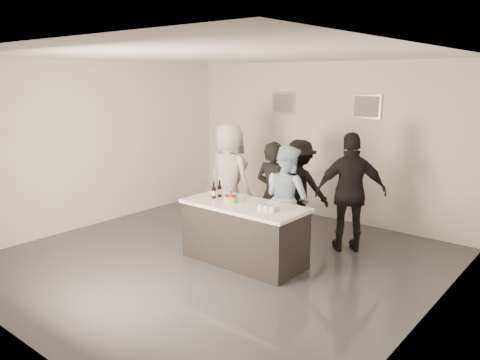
% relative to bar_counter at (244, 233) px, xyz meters
% --- Properties ---
extents(floor, '(6.00, 6.00, 0.00)m').
position_rel_bar_counter_xyz_m(floor, '(-0.35, -0.17, -0.45)').
color(floor, '#3D3D42').
rests_on(floor, ground).
extents(ceiling, '(6.00, 6.00, 0.00)m').
position_rel_bar_counter_xyz_m(ceiling, '(-0.35, -0.17, 2.55)').
color(ceiling, white).
extents(wall_back, '(6.00, 0.04, 3.00)m').
position_rel_bar_counter_xyz_m(wall_back, '(-0.35, 2.83, 1.05)').
color(wall_back, silver).
rests_on(wall_back, ground).
extents(wall_front, '(6.00, 0.04, 3.00)m').
position_rel_bar_counter_xyz_m(wall_front, '(-0.35, -3.17, 1.05)').
color(wall_front, silver).
rests_on(wall_front, ground).
extents(wall_left, '(0.04, 6.00, 3.00)m').
position_rel_bar_counter_xyz_m(wall_left, '(-3.35, -0.17, 1.05)').
color(wall_left, silver).
rests_on(wall_left, ground).
extents(wall_right, '(0.04, 6.00, 3.00)m').
position_rel_bar_counter_xyz_m(wall_right, '(2.65, -0.17, 1.05)').
color(wall_right, silver).
rests_on(wall_right, ground).
extents(picture_left, '(0.54, 0.04, 0.44)m').
position_rel_bar_counter_xyz_m(picture_left, '(-1.25, 2.80, 1.75)').
color(picture_left, '#B2B2B7').
rests_on(picture_left, wall_back).
extents(picture_right, '(0.54, 0.04, 0.44)m').
position_rel_bar_counter_xyz_m(picture_right, '(0.55, 2.80, 1.75)').
color(picture_right, '#B2B2B7').
rests_on(picture_right, wall_back).
extents(bar_counter, '(1.86, 0.86, 0.90)m').
position_rel_bar_counter_xyz_m(bar_counter, '(0.00, 0.00, 0.00)').
color(bar_counter, white).
rests_on(bar_counter, ground).
extents(cake, '(0.20, 0.20, 0.08)m').
position_rel_bar_counter_xyz_m(cake, '(-0.22, -0.05, 0.49)').
color(cake, orange).
rests_on(cake, bar_counter).
extents(beer_bottle_a, '(0.07, 0.07, 0.26)m').
position_rel_bar_counter_xyz_m(beer_bottle_a, '(-0.55, 0.08, 0.58)').
color(beer_bottle_a, black).
rests_on(beer_bottle_a, bar_counter).
extents(beer_bottle_b, '(0.07, 0.07, 0.26)m').
position_rel_bar_counter_xyz_m(beer_bottle_b, '(-0.55, -0.05, 0.58)').
color(beer_bottle_b, black).
rests_on(beer_bottle_b, bar_counter).
extents(tumbler_cluster, '(0.30, 0.19, 0.08)m').
position_rel_bar_counter_xyz_m(tumbler_cluster, '(0.47, -0.05, 0.49)').
color(tumbler_cluster, gold).
rests_on(tumbler_cluster, bar_counter).
extents(candles, '(0.24, 0.08, 0.01)m').
position_rel_bar_counter_xyz_m(candles, '(-0.33, -0.29, 0.45)').
color(candles, pink).
rests_on(candles, bar_counter).
extents(person_main_black, '(0.64, 0.43, 1.73)m').
position_rel_bar_counter_xyz_m(person_main_black, '(-0.07, 0.84, 0.41)').
color(person_main_black, black).
rests_on(person_main_black, ground).
extents(person_main_blue, '(0.99, 0.88, 1.69)m').
position_rel_bar_counter_xyz_m(person_main_blue, '(0.19, 0.85, 0.40)').
color(person_main_blue, silver).
rests_on(person_main_blue, ground).
extents(person_guest_left, '(1.01, 0.72, 1.94)m').
position_rel_bar_counter_xyz_m(person_guest_left, '(-1.16, 1.01, 0.52)').
color(person_guest_left, silver).
rests_on(person_guest_left, ground).
extents(person_guest_right, '(1.16, 1.04, 1.89)m').
position_rel_bar_counter_xyz_m(person_guest_right, '(0.98, 1.45, 0.50)').
color(person_guest_right, black).
rests_on(person_guest_right, ground).
extents(person_guest_back, '(1.14, 0.75, 1.66)m').
position_rel_bar_counter_xyz_m(person_guest_back, '(-0.14, 1.71, 0.38)').
color(person_guest_back, black).
rests_on(person_guest_back, ground).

